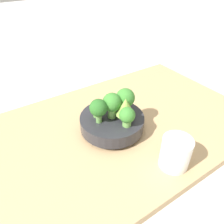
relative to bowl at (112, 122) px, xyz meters
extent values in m
plane|color=silver|center=(0.01, 0.01, -0.07)|extent=(6.00, 6.00, 0.00)
cube|color=tan|center=(0.01, 0.01, -0.05)|extent=(1.08, 0.65, 0.03)
cylinder|color=#28282D|center=(0.00, 0.00, -0.03)|extent=(0.10, 0.10, 0.01)
cylinder|color=#28282D|center=(0.00, 0.00, 0.00)|extent=(0.23, 0.23, 0.05)
cylinder|color=#6BA34C|center=(-0.04, 0.03, 0.04)|extent=(0.03, 0.03, 0.03)
cone|color=#84AD47|center=(-0.04, 0.03, 0.07)|extent=(0.05, 0.05, 0.05)
cylinder|color=#6BA34C|center=(0.02, -0.07, 0.04)|extent=(0.03, 0.03, 0.02)
sphere|color=#387A2D|center=(0.02, -0.07, 0.07)|extent=(0.05, 0.05, 0.05)
cylinder|color=#609347|center=(0.05, 0.00, 0.04)|extent=(0.02, 0.02, 0.04)
sphere|color=#387A2D|center=(0.05, 0.00, 0.09)|extent=(0.07, 0.07, 0.07)
cylinder|color=#609347|center=(-0.05, 0.00, 0.04)|extent=(0.02, 0.02, 0.04)
sphere|color=#286023|center=(-0.05, 0.00, 0.08)|extent=(0.06, 0.06, 0.06)
cylinder|color=#7AB256|center=(0.00, 0.00, 0.04)|extent=(0.03, 0.03, 0.04)
sphere|color=#387A2D|center=(0.00, 0.00, 0.09)|extent=(0.06, 0.06, 0.06)
cylinder|color=#609347|center=(0.03, -0.04, 0.04)|extent=(0.02, 0.02, 0.02)
cone|color=#84AD47|center=(0.03, -0.04, 0.08)|extent=(0.06, 0.06, 0.06)
cylinder|color=silver|center=(0.07, -0.24, 0.01)|extent=(0.09, 0.09, 0.10)
camera|label=1|loc=(-0.33, -0.50, 0.49)|focal=35.00mm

